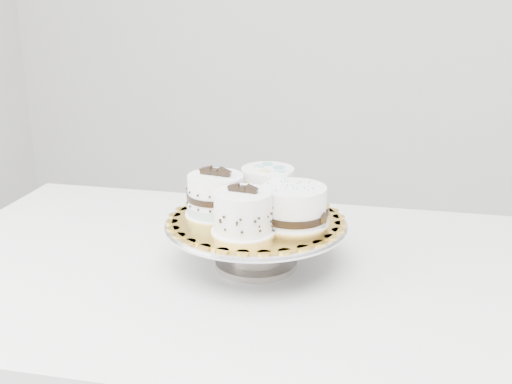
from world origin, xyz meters
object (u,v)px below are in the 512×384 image
(cake_swirl, at_px, (243,213))
(cake_ribbon, at_px, (294,206))
(table, at_px, (225,300))
(cake_stand, at_px, (256,235))
(cake_banded, at_px, (216,196))
(cake_board, at_px, (256,220))
(cake_dots, at_px, (268,186))

(cake_swirl, relative_size, cake_ribbon, 0.81)
(table, distance_m, cake_ribbon, 0.25)
(table, relative_size, cake_ribbon, 9.37)
(cake_stand, relative_size, cake_banded, 2.90)
(cake_banded, bearing_deg, table, -32.65)
(cake_swirl, bearing_deg, cake_board, 91.99)
(cake_swirl, relative_size, cake_dots, 0.85)
(cake_banded, height_order, cake_dots, cake_banded)
(table, height_order, cake_stand, cake_stand)
(cake_banded, bearing_deg, cake_board, 5.01)
(cake_stand, bearing_deg, table, -161.43)
(cake_dots, bearing_deg, cake_board, -106.25)
(cake_board, xyz_separation_m, cake_swirl, (0.00, -0.07, 0.04))
(cake_stand, height_order, cake_ribbon, cake_ribbon)
(table, relative_size, cake_dots, 9.84)
(cake_stand, bearing_deg, cake_ribbon, 5.32)
(cake_ribbon, bearing_deg, table, -176.49)
(cake_ribbon, bearing_deg, cake_stand, 177.46)
(table, distance_m, cake_banded, 0.21)
(cake_board, bearing_deg, cake_swirl, -87.96)
(table, relative_size, cake_banded, 11.17)
(cake_swirl, distance_m, cake_ribbon, 0.11)
(cake_stand, distance_m, cake_board, 0.03)
(cake_stand, relative_size, cake_swirl, 3.00)
(table, height_order, cake_ribbon, cake_ribbon)
(cake_banded, bearing_deg, cake_ribbon, 6.26)
(cake_swirl, height_order, cake_ribbon, cake_swirl)
(cake_dots, distance_m, cake_ribbon, 0.11)
(cake_dots, relative_size, cake_ribbon, 0.95)
(cake_board, height_order, cake_swirl, cake_swirl)
(cake_board, relative_size, cake_banded, 2.66)
(table, distance_m, cake_board, 0.18)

